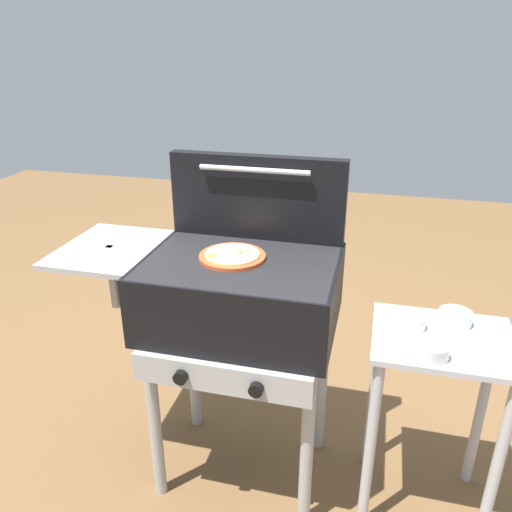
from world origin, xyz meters
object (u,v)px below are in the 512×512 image
object	(u,v)px
prep_table	(435,388)
pizza_cheese	(232,256)
topping_bowl_near	(455,318)
topping_bowl_middle	(432,351)
grill	(237,299)
topping_bowl_far	(411,322)

from	to	relation	value
prep_table	pizza_cheese	bearing A→B (deg)	179.41
topping_bowl_near	topping_bowl_middle	size ratio (longest dim) A/B	1.13
grill	topping_bowl_near	distance (m)	0.72
topping_bowl_far	grill	bearing A→B (deg)	-176.26
grill	pizza_cheese	bearing A→B (deg)	148.63
prep_table	grill	bearing A→B (deg)	-179.63
pizza_cheese	topping_bowl_near	bearing A→B (deg)	6.80
topping_bowl_near	topping_bowl_far	xyz separation A→B (m)	(-0.14, -0.06, -0.00)
grill	topping_bowl_near	bearing A→B (deg)	7.89
topping_bowl_far	topping_bowl_middle	distance (m)	0.16
grill	prep_table	size ratio (longest dim) A/B	1.36
grill	topping_bowl_middle	distance (m)	0.64
topping_bowl_near	topping_bowl_far	size ratio (longest dim) A/B	1.18
prep_table	topping_bowl_near	world-z (taller)	topping_bowl_near
prep_table	topping_bowl_middle	size ratio (longest dim) A/B	7.45
pizza_cheese	topping_bowl_near	distance (m)	0.76
topping_bowl_middle	topping_bowl_far	bearing A→B (deg)	110.01
prep_table	topping_bowl_far	xyz separation A→B (m)	(-0.10, 0.03, 0.22)
prep_table	topping_bowl_far	distance (m)	0.24
prep_table	topping_bowl_far	world-z (taller)	topping_bowl_far
grill	topping_bowl_middle	bearing A→B (deg)	-10.52
topping_bowl_near	topping_bowl_far	distance (m)	0.15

